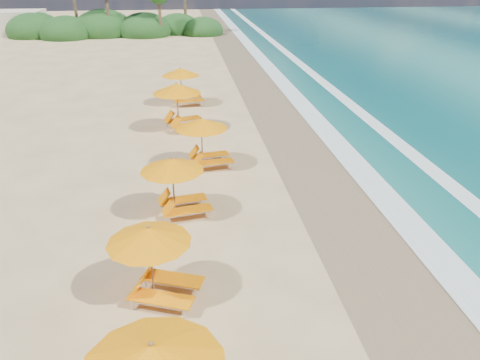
{
  "coord_description": "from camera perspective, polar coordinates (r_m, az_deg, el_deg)",
  "views": [
    {
      "loc": [
        -1.77,
        -14.2,
        7.92
      ],
      "look_at": [
        0.0,
        0.0,
        1.2
      ],
      "focal_mm": 34.51,
      "sensor_mm": 36.0,
      "label": 1
    }
  ],
  "objects": [
    {
      "name": "beach_building",
      "position": [
        65.73,
        -26.23,
        17.05
      ],
      "size": [
        7.0,
        5.0,
        2.8
      ],
      "primitive_type": "cube",
      "color": "beige",
      "rests_on": "ground"
    },
    {
      "name": "station_2",
      "position": [
        11.91,
        -10.23,
        -9.59
      ],
      "size": [
        2.78,
        2.73,
        2.16
      ],
      "rotation": [
        0.0,
        0.0,
        -0.36
      ],
      "color": "olive",
      "rests_on": "ground"
    },
    {
      "name": "station_6",
      "position": [
        28.83,
        -6.94,
        11.72
      ],
      "size": [
        2.72,
        2.58,
        2.33
      ],
      "rotation": [
        0.0,
        0.0,
        0.13
      ],
      "color": "olive",
      "rests_on": "ground"
    },
    {
      "name": "wet_sand",
      "position": [
        17.25,
        13.32,
        -2.9
      ],
      "size": [
        4.0,
        160.0,
        0.01
      ],
      "primitive_type": "cube",
      "color": "#877350",
      "rests_on": "ground"
    },
    {
      "name": "station_5",
      "position": [
        24.21,
        -7.29,
        9.39
      ],
      "size": [
        3.28,
        3.23,
        2.54
      ],
      "rotation": [
        0.0,
        0.0,
        0.37
      ],
      "color": "olive",
      "rests_on": "ground"
    },
    {
      "name": "treeline",
      "position": [
        60.66,
        -15.56,
        17.75
      ],
      "size": [
        25.8,
        8.8,
        9.74
      ],
      "color": "#163D14",
      "rests_on": "ground"
    },
    {
      "name": "station_4",
      "position": [
        19.47,
        -4.24,
        5.06
      ],
      "size": [
        2.65,
        2.52,
        2.23
      ],
      "rotation": [
        0.0,
        0.0,
        0.16
      ],
      "color": "olive",
      "rests_on": "ground"
    },
    {
      "name": "surf_foam",
      "position": [
        18.32,
        21.3,
        -2.22
      ],
      "size": [
        4.0,
        160.0,
        0.01
      ],
      "color": "white",
      "rests_on": "ground"
    },
    {
      "name": "station_3",
      "position": [
        15.71,
        -7.67,
        -0.33
      ],
      "size": [
        2.62,
        2.51,
        2.18
      ],
      "rotation": [
        0.0,
        0.0,
        0.19
      ],
      "color": "olive",
      "rests_on": "ground"
    },
    {
      "name": "ground",
      "position": [
        16.35,
        0.0,
        -3.81
      ],
      "size": [
        160.0,
        160.0,
        0.0
      ],
      "primitive_type": "plane",
      "color": "#DBBD81",
      "rests_on": "ground"
    }
  ]
}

